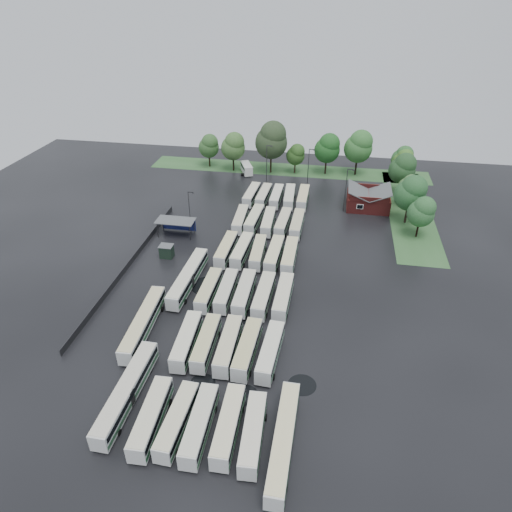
% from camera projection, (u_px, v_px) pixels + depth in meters
% --- Properties ---
extents(ground, '(160.00, 160.00, 0.00)m').
position_uv_depth(ground, '(232.00, 303.00, 78.42)').
color(ground, black).
rests_on(ground, ground).
extents(brick_building, '(10.07, 8.60, 5.39)m').
position_uv_depth(brick_building, '(368.00, 201.00, 109.75)').
color(brick_building, maroon).
rests_on(brick_building, ground).
extents(wash_shed, '(8.20, 4.20, 3.58)m').
position_uv_depth(wash_shed, '(176.00, 222.00, 97.87)').
color(wash_shed, '#2D2D30').
rests_on(wash_shed, ground).
extents(utility_hut, '(2.70, 2.20, 2.62)m').
position_uv_depth(utility_hut, '(167.00, 251.00, 90.69)').
color(utility_hut, black).
rests_on(utility_hut, ground).
extents(grass_strip_north, '(80.00, 10.00, 0.01)m').
position_uv_depth(grass_strip_north, '(288.00, 170.00, 132.46)').
color(grass_strip_north, '#315E2E').
rests_on(grass_strip_north, ground).
extents(grass_strip_east, '(10.00, 50.00, 0.01)m').
position_uv_depth(grass_strip_east, '(410.00, 211.00, 109.27)').
color(grass_strip_east, '#315E2E').
rests_on(grass_strip_east, ground).
extents(west_fence, '(0.10, 50.00, 1.20)m').
position_uv_depth(west_fence, '(129.00, 264.00, 88.10)').
color(west_fence, '#2D2D30').
rests_on(west_fence, ground).
extents(bus_r0c0, '(2.84, 11.25, 3.11)m').
position_uv_depth(bus_r0c0, '(151.00, 417.00, 56.09)').
color(bus_r0c0, silver).
rests_on(bus_r0c0, ground).
extents(bus_r0c1, '(2.67, 10.69, 2.95)m').
position_uv_depth(bus_r0c1, '(177.00, 420.00, 55.79)').
color(bus_r0c1, silver).
rests_on(bus_r0c1, ground).
extents(bus_r0c2, '(2.48, 10.94, 3.04)m').
position_uv_depth(bus_r0c2, '(200.00, 424.00, 55.24)').
color(bus_r0c2, silver).
rests_on(bus_r0c2, ground).
extents(bus_r0c3, '(2.55, 10.99, 3.05)m').
position_uv_depth(bus_r0c3, '(228.00, 425.00, 55.15)').
color(bus_r0c3, silver).
rests_on(bus_r0c3, ground).
extents(bus_r0c4, '(2.82, 10.82, 2.98)m').
position_uv_depth(bus_r0c4, '(253.00, 433.00, 54.24)').
color(bus_r0c4, silver).
rests_on(bus_r0c4, ground).
extents(bus_r1c0, '(2.90, 11.19, 3.09)m').
position_uv_depth(bus_r1c0, '(187.00, 341.00, 67.91)').
color(bus_r1c0, silver).
rests_on(bus_r1c0, ground).
extents(bus_r1c1, '(2.50, 10.75, 2.98)m').
position_uv_depth(bus_r1c1, '(206.00, 343.00, 67.63)').
color(bus_r1c1, silver).
rests_on(bus_r1c1, ground).
extents(bus_r1c2, '(2.56, 11.13, 3.09)m').
position_uv_depth(bus_r1c2, '(228.00, 345.00, 67.06)').
color(bus_r1c2, silver).
rests_on(bus_r1c2, ground).
extents(bus_r1c3, '(2.71, 11.21, 3.10)m').
position_uv_depth(bus_r1c3, '(247.00, 348.00, 66.47)').
color(bus_r1c3, silver).
rests_on(bus_r1c3, ground).
extents(bus_r1c4, '(2.88, 11.14, 3.07)m').
position_uv_depth(bus_r1c4, '(270.00, 352.00, 65.93)').
color(bus_r1c4, silver).
rests_on(bus_r1c4, ground).
extents(bus_r2c0, '(2.37, 10.69, 2.97)m').
position_uv_depth(bus_r2c0, '(209.00, 290.00, 78.93)').
color(bus_r2c0, silver).
rests_on(bus_r2c0, ground).
extents(bus_r2c1, '(2.35, 10.56, 2.93)m').
position_uv_depth(bus_r2c1, '(226.00, 291.00, 78.80)').
color(bus_r2c1, silver).
rests_on(bus_r2c1, ground).
extents(bus_r2c2, '(2.43, 11.14, 3.10)m').
position_uv_depth(bus_r2c2, '(244.00, 293.00, 78.16)').
color(bus_r2c2, silver).
rests_on(bus_r2c2, ground).
extents(bus_r2c3, '(2.64, 11.18, 3.10)m').
position_uv_depth(bus_r2c3, '(264.00, 295.00, 77.50)').
color(bus_r2c3, silver).
rests_on(bus_r2c3, ground).
extents(bus_r2c4, '(2.54, 11.18, 3.10)m').
position_uv_depth(bus_r2c4, '(283.00, 297.00, 77.20)').
color(bus_r2c4, silver).
rests_on(bus_r2c4, ground).
extents(bus_r3c0, '(2.58, 11.01, 3.05)m').
position_uv_depth(bus_r3c0, '(226.00, 249.00, 90.61)').
color(bus_r3c0, silver).
rests_on(bus_r3c0, ground).
extents(bus_r3c1, '(2.80, 10.92, 3.01)m').
position_uv_depth(bus_r3c1, '(242.00, 250.00, 90.35)').
color(bus_r3c1, silver).
rests_on(bus_r3c1, ground).
extents(bus_r3c2, '(2.62, 10.63, 2.94)m').
position_uv_depth(bus_r3c2, '(258.00, 252.00, 89.75)').
color(bus_r3c2, silver).
rests_on(bus_r3c2, ground).
extents(bus_r3c3, '(2.70, 11.20, 3.10)m').
position_uv_depth(bus_r3c3, '(274.00, 254.00, 88.98)').
color(bus_r3c3, silver).
rests_on(bus_r3c3, ground).
extents(bus_r3c4, '(2.37, 11.09, 3.09)m').
position_uv_depth(bus_r3c4, '(290.00, 256.00, 88.51)').
color(bus_r3c4, silver).
rests_on(bus_r3c4, ground).
extents(bus_r4c0, '(2.73, 10.83, 2.99)m').
position_uv_depth(bus_r4c0, '(240.00, 219.00, 101.77)').
color(bus_r4c0, silver).
rests_on(bus_r4c0, ground).
extents(bus_r4c1, '(2.87, 11.02, 3.04)m').
position_uv_depth(bus_r4c1, '(254.00, 219.00, 101.82)').
color(bus_r4c1, silver).
rests_on(bus_r4c1, ground).
extents(bus_r4c2, '(2.57, 10.72, 2.97)m').
position_uv_depth(bus_r4c2, '(268.00, 222.00, 100.87)').
color(bus_r4c2, silver).
rests_on(bus_r4c2, ground).
extents(bus_r4c3, '(2.82, 10.80, 2.98)m').
position_uv_depth(bus_r4c3, '(283.00, 222.00, 100.57)').
color(bus_r4c3, silver).
rests_on(bus_r4c3, ground).
extents(bus_r4c4, '(2.51, 10.88, 3.02)m').
position_uv_depth(bus_r4c4, '(297.00, 224.00, 99.88)').
color(bus_r4c4, silver).
rests_on(bus_r4c4, ground).
extents(bus_r5c0, '(2.80, 10.83, 2.99)m').
position_uv_depth(bus_r5c0, '(252.00, 195.00, 113.31)').
color(bus_r5c0, silver).
rests_on(bus_r5c0, ground).
extents(bus_r5c1, '(2.71, 10.71, 2.96)m').
position_uv_depth(bus_r5c1, '(264.00, 196.00, 112.86)').
color(bus_r5c1, silver).
rests_on(bus_r5c1, ground).
extents(bus_r5c2, '(2.33, 10.56, 2.94)m').
position_uv_depth(bus_r5c2, '(277.00, 196.00, 112.46)').
color(bus_r5c2, silver).
rests_on(bus_r5c2, ground).
extents(bus_r5c3, '(2.85, 11.08, 3.06)m').
position_uv_depth(bus_r5c3, '(289.00, 197.00, 112.07)').
color(bus_r5c3, silver).
rests_on(bus_r5c3, ground).
extents(bus_r5c4, '(2.39, 11.01, 3.06)m').
position_uv_depth(bus_r5c4, '(303.00, 198.00, 111.74)').
color(bus_r5c4, silver).
rests_on(bus_r5c4, ground).
extents(artic_bus_west_a, '(2.50, 16.49, 3.06)m').
position_uv_depth(artic_bus_west_a, '(127.00, 391.00, 59.60)').
color(artic_bus_west_a, silver).
rests_on(artic_bus_west_a, ground).
extents(artic_bus_west_b, '(2.89, 16.78, 3.10)m').
position_uv_depth(artic_bus_west_b, '(188.00, 277.00, 82.08)').
color(artic_bus_west_b, silver).
rests_on(artic_bus_west_b, ground).
extents(artic_bus_west_c, '(3.15, 16.46, 3.04)m').
position_uv_depth(artic_bus_west_c, '(143.00, 323.00, 71.40)').
color(artic_bus_west_c, silver).
rests_on(artic_bus_west_c, ground).
extents(artic_bus_east, '(2.37, 15.82, 2.93)m').
position_uv_depth(artic_bus_east, '(283.00, 440.00, 53.43)').
color(artic_bus_east, silver).
rests_on(artic_bus_east, ground).
extents(minibus, '(4.58, 6.73, 2.76)m').
position_uv_depth(minibus, '(247.00, 168.00, 129.29)').
color(minibus, white).
rests_on(minibus, ground).
extents(tree_north_0, '(5.90, 5.90, 9.77)m').
position_uv_depth(tree_north_0, '(209.00, 146.00, 131.37)').
color(tree_north_0, black).
rests_on(tree_north_0, ground).
extents(tree_north_1, '(6.81, 6.81, 11.28)m').
position_uv_depth(tree_north_1, '(234.00, 146.00, 128.09)').
color(tree_north_1, black).
rests_on(tree_north_1, ground).
extents(tree_north_2, '(8.95, 8.95, 14.82)m').
position_uv_depth(tree_north_2, '(272.00, 140.00, 125.51)').
color(tree_north_2, black).
rests_on(tree_north_2, ground).
extents(tree_north_3, '(5.18, 5.17, 8.57)m').
position_uv_depth(tree_north_3, '(296.00, 154.00, 127.38)').
color(tree_north_3, '#3B281D').
rests_on(tree_north_3, ground).
extents(tree_north_4, '(7.07, 7.07, 11.71)m').
position_uv_depth(tree_north_4, '(328.00, 148.00, 125.80)').
color(tree_north_4, black).
rests_on(tree_north_4, ground).
extents(tree_north_5, '(7.75, 7.75, 12.84)m').
position_uv_depth(tree_north_5, '(359.00, 146.00, 124.80)').
color(tree_north_5, black).
rests_on(tree_north_5, ground).
extents(tree_north_6, '(5.76, 5.76, 9.53)m').
position_uv_depth(tree_north_6, '(403.00, 158.00, 123.09)').
color(tree_north_6, '#312519').
rests_on(tree_north_6, ground).
extents(tree_east_0, '(5.71, 5.71, 9.45)m').
position_uv_depth(tree_east_0, '(422.00, 211.00, 95.20)').
color(tree_east_0, black).
rests_on(tree_east_0, ground).
extents(tree_east_1, '(6.98, 6.98, 11.55)m').
position_uv_depth(tree_east_1, '(411.00, 193.00, 100.09)').
color(tree_east_1, black).
rests_on(tree_east_1, ground).
extents(tree_east_2, '(4.93, 4.92, 8.15)m').
position_uv_depth(tree_east_2, '(409.00, 186.00, 108.92)').
color(tree_east_2, '#362114').
rests_on(tree_east_2, ground).
extents(tree_east_3, '(6.67, 6.67, 11.05)m').
position_uv_depth(tree_east_3, '(403.00, 168.00, 113.80)').
color(tree_east_3, black).
rests_on(tree_east_3, ground).
extents(tree_east_4, '(5.51, 5.51, 9.13)m').
position_uv_depth(tree_east_4, '(403.00, 160.00, 122.34)').
color(tree_east_4, black).
rests_on(tree_east_4, ground).
extents(lamp_post_ne, '(1.64, 0.32, 10.63)m').
position_uv_depth(lamp_post_ne, '(347.00, 187.00, 105.98)').
color(lamp_post_ne, '#2D2D30').
rests_on(lamp_post_ne, ground).
extents(lamp_post_nw, '(1.45, 0.28, 9.44)m').
position_uv_depth(lamp_post_nw, '(190.00, 209.00, 97.74)').
color(lamp_post_nw, '#2D2D30').
rests_on(lamp_post_nw, ground).
extents(lamp_post_back_w, '(1.60, 0.31, 10.40)m').
position_uv_depth(lamp_post_back_w, '(267.00, 161.00, 121.07)').
color(lamp_post_back_w, '#2D2D30').
rests_on(lamp_post_back_w, ground).
extents(lamp_post_back_e, '(1.49, 0.29, 9.70)m').
position_uv_depth(lamp_post_back_e, '(309.00, 164.00, 120.51)').
color(lamp_post_back_e, '#2D2D30').
rests_on(lamp_post_back_e, ground).
extents(puddle_0, '(3.57, 3.57, 0.01)m').
position_uv_depth(puddle_0, '(203.00, 383.00, 63.06)').
color(puddle_0, black).
rests_on(puddle_0, ground).
extents(puddle_1, '(3.77, 3.77, 0.01)m').
position_uv_depth(puddle_1, '(244.00, 395.00, 61.25)').
color(puddle_1, black).
rests_on(puddle_1, ground).
extents(puddle_2, '(6.07, 6.07, 0.01)m').
position_uv_depth(puddle_2, '(207.00, 286.00, 82.82)').
color(puddle_2, black).
rests_on(puddle_2, ground).
extents(puddle_3, '(4.97, 4.97, 0.01)m').
position_uv_depth(puddle_3, '(250.00, 315.00, 75.63)').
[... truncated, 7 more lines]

